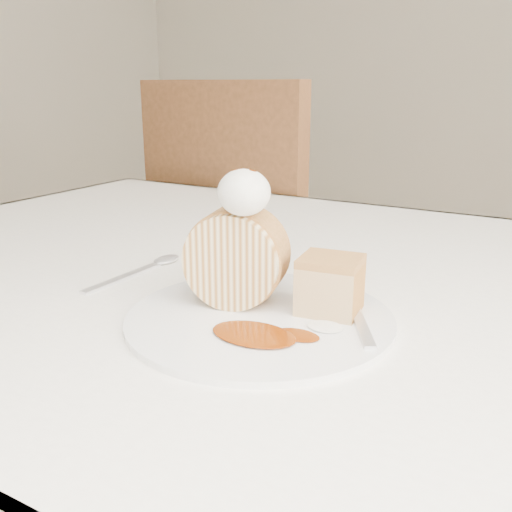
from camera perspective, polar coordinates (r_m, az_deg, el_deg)
The scene contains 10 objects.
table at distance 0.73m, azimuth 5.06°, elevation -8.53°, with size 1.40×0.90×0.75m.
chair_far at distance 1.47m, azimuth -0.55°, elevation 0.60°, with size 0.52×0.52×0.98m.
plate at distance 0.56m, azimuth 0.38°, elevation -6.24°, with size 0.26×0.26×0.01m, color white.
roulade_slice at distance 0.58m, azimuth -2.01°, elevation -0.14°, with size 0.10×0.10×0.05m, color beige.
cake_chunk at distance 0.57m, azimuth 7.41°, elevation -3.22°, with size 0.06×0.05×0.05m, color #B57644.
whipped_cream at distance 0.54m, azimuth -1.21°, elevation 6.37°, with size 0.05×0.05×0.04m, color white.
caramel_drizzle at distance 0.54m, azimuth -1.22°, elevation 9.06°, with size 0.03×0.02×0.01m, color #6C2604.
caramel_pool at distance 0.52m, azimuth -0.23°, elevation -7.81°, with size 0.08×0.05×0.00m, color #6C2604, non-canonical shape.
fork at distance 0.55m, azimuth 10.34°, elevation -6.50°, with size 0.02×0.16×0.00m, color silver.
spoon at distance 0.70m, azimuth -13.19°, elevation -2.14°, with size 0.02×0.15×0.00m, color silver.
Camera 1 is at (0.27, -0.40, 0.97)m, focal length 40.00 mm.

